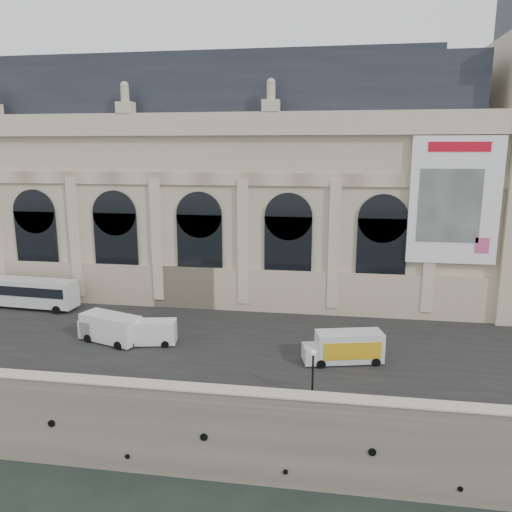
{
  "coord_description": "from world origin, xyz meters",
  "views": [
    {
      "loc": [
        10.79,
        -31.83,
        24.1
      ],
      "look_at": [
        2.41,
        22.0,
        12.47
      ],
      "focal_mm": 35.0,
      "sensor_mm": 36.0,
      "label": 1
    }
  ],
  "objects_px": {
    "van_c": "(108,328)",
    "box_truck": "(345,347)",
    "van_b": "(146,332)",
    "lamp_right": "(313,376)",
    "bus_left": "(28,292)"
  },
  "relations": [
    {
      "from": "van_c",
      "to": "box_truck",
      "type": "height_order",
      "value": "box_truck"
    },
    {
      "from": "van_b",
      "to": "lamp_right",
      "type": "distance_m",
      "value": 18.23
    },
    {
      "from": "van_c",
      "to": "lamp_right",
      "type": "height_order",
      "value": "lamp_right"
    },
    {
      "from": "bus_left",
      "to": "van_c",
      "type": "height_order",
      "value": "bus_left"
    },
    {
      "from": "lamp_right",
      "to": "van_c",
      "type": "bearing_deg",
      "value": 156.42
    },
    {
      "from": "box_truck",
      "to": "lamp_right",
      "type": "xyz_separation_m",
      "value": [
        -2.45,
        -7.31,
        0.61
      ]
    },
    {
      "from": "van_b",
      "to": "lamp_right",
      "type": "relative_size",
      "value": 1.37
    },
    {
      "from": "van_b",
      "to": "van_c",
      "type": "height_order",
      "value": "van_c"
    },
    {
      "from": "van_c",
      "to": "lamp_right",
      "type": "bearing_deg",
      "value": -23.58
    },
    {
      "from": "bus_left",
      "to": "van_c",
      "type": "relative_size",
      "value": 1.83
    },
    {
      "from": "bus_left",
      "to": "van_b",
      "type": "bearing_deg",
      "value": -25.63
    },
    {
      "from": "van_c",
      "to": "lamp_right",
      "type": "relative_size",
      "value": 1.64
    },
    {
      "from": "van_b",
      "to": "van_c",
      "type": "xyz_separation_m",
      "value": [
        -3.85,
        0.13,
        0.21
      ]
    },
    {
      "from": "van_b",
      "to": "lamp_right",
      "type": "bearing_deg",
      "value": -28.05
    },
    {
      "from": "van_b",
      "to": "bus_left",
      "type": "bearing_deg",
      "value": 154.37
    }
  ]
}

